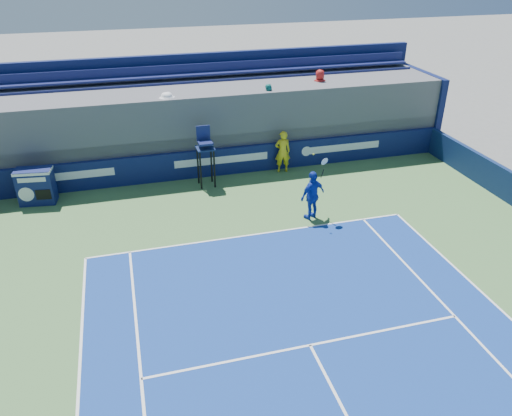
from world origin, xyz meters
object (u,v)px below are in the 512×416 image
object	(u,v)px
ball_person	(283,152)
tennis_player	(313,195)
umpire_chair	(205,150)
match_clock	(36,185)

from	to	relation	value
ball_person	tennis_player	distance (m)	4.25
ball_person	umpire_chair	bearing A→B (deg)	15.23
ball_person	umpire_chair	size ratio (longest dim) A/B	0.74
ball_person	umpire_chair	xyz separation A→B (m)	(-3.42, -0.49, 0.60)
ball_person	match_clock	size ratio (longest dim) A/B	1.31
match_clock	tennis_player	bearing A→B (deg)	-21.95
ball_person	umpire_chair	distance (m)	3.50
match_clock	umpire_chair	world-z (taller)	umpire_chair
ball_person	tennis_player	world-z (taller)	tennis_player
match_clock	umpire_chair	bearing A→B (deg)	-1.17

